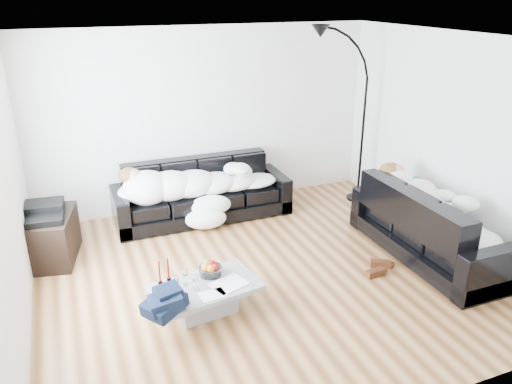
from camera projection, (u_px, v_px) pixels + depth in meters
name	position (u px, v px, depth m)	size (l,w,h in m)	color
ground	(266.00, 273.00, 5.76)	(5.00, 5.00, 0.00)	brown
wall_back	(206.00, 119.00, 7.21)	(5.00, 0.02, 2.60)	silver
wall_left	(7.00, 202.00, 4.41)	(0.02, 4.50, 2.60)	silver
wall_right	(454.00, 142.00, 6.13)	(0.02, 4.50, 2.60)	silver
ceiling	(268.00, 39.00, 4.78)	(5.00, 5.00, 0.00)	white
sofa_back	(202.00, 191.00, 7.04)	(2.45, 0.85, 0.80)	black
sofa_right	(432.00, 223.00, 6.00)	(2.15, 0.92, 0.87)	black
sleeper_back	(202.00, 177.00, 6.92)	(2.07, 0.72, 0.41)	white
sleeper_right	(435.00, 207.00, 5.92)	(1.84, 0.78, 0.45)	white
teal_cushion	(397.00, 183.00, 6.45)	(0.36, 0.30, 0.20)	#0F6D65
coffee_table	(205.00, 299.00, 5.02)	(1.06, 0.62, 0.31)	#939699
fruit_bowl	(210.00, 268.00, 5.13)	(0.24, 0.24, 0.15)	white
wine_glass_a	(185.00, 277.00, 4.94)	(0.08, 0.08, 0.18)	white
wine_glass_b	(176.00, 284.00, 4.82)	(0.08, 0.08, 0.18)	white
wine_glass_c	(196.00, 283.00, 4.87)	(0.07, 0.07, 0.16)	white
candle_left	(160.00, 273.00, 4.94)	(0.05, 0.05, 0.26)	maroon
candle_right	(168.00, 270.00, 5.00)	(0.05, 0.05, 0.25)	maroon
newspaper_a	(229.00, 284.00, 4.98)	(0.34, 0.26, 0.01)	silver
newspaper_b	(213.00, 295.00, 4.80)	(0.25, 0.18, 0.01)	silver
navy_jacket	(167.00, 293.00, 4.53)	(0.38, 0.32, 0.19)	black
shoes	(378.00, 268.00, 5.78)	(0.39, 0.29, 0.09)	#472311
av_cabinet	(49.00, 238.00, 5.96)	(0.58, 0.84, 0.58)	black
stereo	(44.00, 211.00, 5.83)	(0.44, 0.34, 0.13)	black
floor_lamp	(363.00, 127.00, 7.37)	(0.84, 0.33, 2.30)	black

